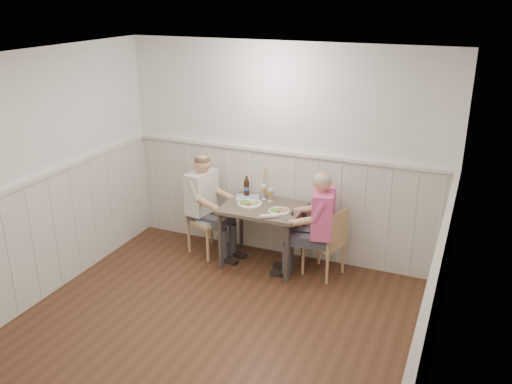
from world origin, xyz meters
TOP-DOWN VIEW (x-y plane):
  - ground_plane at (0.00, 0.00)m, footprint 4.50×4.50m
  - room_shell at (0.00, 0.00)m, footprint 4.04×4.54m
  - wainscot at (0.00, 0.69)m, footprint 4.00×4.49m
  - dining_table at (-0.10, 1.84)m, footprint 0.93×0.70m
  - chair_right at (0.69, 1.88)m, footprint 0.49×0.49m
  - chair_left at (-0.88, 1.90)m, footprint 0.57×0.57m
  - man_in_pink at (0.61, 1.80)m, footprint 0.65×0.46m
  - diner_cream at (-0.88, 1.87)m, footprint 0.65×0.46m
  - plate_man at (0.13, 1.76)m, footprint 0.25×0.25m
  - plate_diner at (-0.27, 1.83)m, footprint 0.29×0.29m
  - beer_glass_a at (-0.07, 2.03)m, footprint 0.07×0.07m
  - beer_glass_b at (-0.18, 2.06)m, footprint 0.07×0.07m
  - beer_bottle at (-0.42, 2.10)m, footprint 0.07×0.07m
  - rolled_napkin at (0.10, 1.56)m, footprint 0.21×0.16m
  - grass_vase at (-0.22, 2.15)m, footprint 0.05×0.05m
  - gingham_mat at (-0.37, 2.04)m, footprint 0.35×0.31m

SIDE VIEW (x-z plane):
  - ground_plane at x=0.00m, z-range 0.00..0.00m
  - chair_right at x=0.69m, z-range 0.04..0.86m
  - chair_left at x=-0.88m, z-range 0.04..0.95m
  - man_in_pink at x=0.61m, z-range -0.10..1.19m
  - diner_cream at x=-0.88m, z-range -0.11..1.19m
  - dining_table at x=-0.10m, z-range 0.27..1.02m
  - wainscot at x=0.00m, z-range 0.02..1.36m
  - gingham_mat at x=-0.37m, z-range 0.75..0.76m
  - plate_man at x=0.13m, z-range 0.74..0.80m
  - plate_diner at x=-0.27m, z-range 0.74..0.81m
  - rolled_napkin at x=0.10m, z-range 0.75..0.80m
  - beer_glass_a at x=-0.07m, z-range 0.78..0.94m
  - beer_bottle at x=-0.42m, z-range 0.74..0.99m
  - beer_glass_b at x=-0.18m, z-range 0.78..0.96m
  - grass_vase at x=-0.22m, z-range 0.73..1.13m
  - room_shell at x=0.00m, z-range 0.22..2.82m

